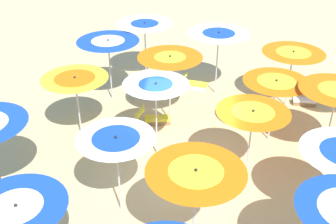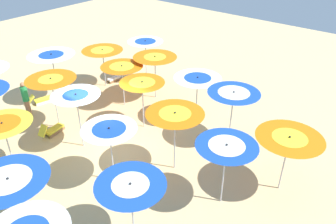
# 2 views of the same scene
# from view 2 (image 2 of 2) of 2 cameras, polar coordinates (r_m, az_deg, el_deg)

# --- Properties ---
(ground) EXTENTS (42.61, 42.61, 0.04)m
(ground) POSITION_cam_2_polar(r_m,az_deg,el_deg) (14.72, -9.17, -5.04)
(ground) COLOR #D1B57F
(beach_umbrella_0) EXTENTS (2.22, 2.22, 2.26)m
(beach_umbrella_0) POSITION_cam_2_polar(r_m,az_deg,el_deg) (11.75, 19.72, -4.76)
(beach_umbrella_0) COLOR #B2B2B7
(beach_umbrella_0) RESTS_ON ground
(beach_umbrella_1) EXTENTS (2.13, 2.13, 2.36)m
(beach_umbrella_1) POSITION_cam_2_polar(r_m,az_deg,el_deg) (13.79, 10.99, 2.61)
(beach_umbrella_1) COLOR #B2B2B7
(beach_umbrella_1) RESTS_ON ground
(beach_umbrella_2) EXTENTS (2.14, 2.14, 2.23)m
(beach_umbrella_2) POSITION_cam_2_polar(r_m,az_deg,el_deg) (15.12, 5.01, 5.25)
(beach_umbrella_2) COLOR #B2B2B7
(beach_umbrella_2) RESTS_ON ground
(beach_umbrella_3) EXTENTS (2.21, 2.21, 2.33)m
(beach_umbrella_3) POSITION_cam_2_polar(r_m,az_deg,el_deg) (17.08, -2.21, 8.69)
(beach_umbrella_3) COLOR #B2B2B7
(beach_umbrella_3) RESTS_ON ground
(beach_umbrella_4) EXTENTS (2.00, 2.00, 2.35)m
(beach_umbrella_4) POSITION_cam_2_polar(r_m,az_deg,el_deg) (19.22, -3.84, 11.38)
(beach_umbrella_4) COLOR #B2B2B7
(beach_umbrella_4) RESTS_ON ground
(beach_umbrella_5) EXTENTS (1.97, 1.97, 2.41)m
(beach_umbrella_5) POSITION_cam_2_polar(r_m,az_deg,el_deg) (10.62, 9.82, -6.23)
(beach_umbrella_5) COLOR #B2B2B7
(beach_umbrella_5) RESTS_ON ground
(beach_umbrella_6) EXTENTS (2.10, 2.10, 2.51)m
(beach_umbrella_6) POSITION_cam_2_polar(r_m,az_deg,el_deg) (11.86, 1.18, -0.89)
(beach_umbrella_6) COLOR #B2B2B7
(beach_umbrella_6) RESTS_ON ground
(beach_umbrella_7) EXTENTS (1.96, 1.96, 2.31)m
(beach_umbrella_7) POSITION_cam_2_polar(r_m,az_deg,el_deg) (14.53, -4.37, 4.33)
(beach_umbrella_7) COLOR #B2B2B7
(beach_umbrella_7) RESTS_ON ground
(beach_umbrella_8) EXTENTS (2.06, 2.06, 2.17)m
(beach_umbrella_8) POSITION_cam_2_polar(r_m,az_deg,el_deg) (16.53, -7.78, 7.08)
(beach_umbrella_8) COLOR #B2B2B7
(beach_umbrella_8) RESTS_ON ground
(beach_umbrella_9) EXTENTS (2.21, 2.21, 2.17)m
(beach_umbrella_9) POSITION_cam_2_polar(r_m,az_deg,el_deg) (18.73, -10.99, 9.81)
(beach_umbrella_9) COLOR #B2B2B7
(beach_umbrella_9) RESTS_ON ground
(beach_umbrella_10) EXTENTS (1.98, 1.98, 2.28)m
(beach_umbrella_10) POSITION_cam_2_polar(r_m,az_deg,el_deg) (9.43, -6.31, -12.88)
(beach_umbrella_10) COLOR #B2B2B7
(beach_umbrella_10) RESTS_ON ground
(beach_umbrella_11) EXTENTS (1.91, 1.91, 2.32)m
(beach_umbrella_11) POSITION_cam_2_polar(r_m,az_deg,el_deg) (11.55, -9.85, -3.46)
(beach_umbrella_11) COLOR #B2B2B7
(beach_umbrella_11) RESTS_ON ground
(beach_umbrella_12) EXTENTS (1.92, 1.92, 2.49)m
(beach_umbrella_12) POSITION_cam_2_polar(r_m,az_deg,el_deg) (13.57, -15.26, 2.26)
(beach_umbrella_12) COLOR #B2B2B7
(beach_umbrella_12) RESTS_ON ground
(beach_umbrella_13) EXTENTS (2.14, 2.14, 2.49)m
(beach_umbrella_13) POSITION_cam_2_polar(r_m,az_deg,el_deg) (15.18, -19.11, 4.78)
(beach_umbrella_13) COLOR #B2B2B7
(beach_umbrella_13) RESTS_ON ground
(beach_umbrella_14) EXTENTS (2.29, 2.29, 2.54)m
(beach_umbrella_14) POSITION_cam_2_polar(r_m,az_deg,el_deg) (17.72, -19.01, 8.55)
(beach_umbrella_14) COLOR #B2B2B7
(beach_umbrella_14) RESTS_ON ground
(beach_umbrella_16) EXTENTS (2.25, 2.25, 2.34)m
(beach_umbrella_16) POSITION_cam_2_polar(r_m,az_deg,el_deg) (10.38, -25.23, -10.88)
(beach_umbrella_16) COLOR #B2B2B7
(beach_umbrella_16) RESTS_ON ground
(beach_umbrella_17) EXTENTS (2.09, 2.09, 2.16)m
(beach_umbrella_17) POSITION_cam_2_polar(r_m,az_deg,el_deg) (13.29, -26.11, -2.30)
(beach_umbrella_17) COLOR #B2B2B7
(beach_umbrella_17) RESTS_ON ground
(lounger_0) EXTENTS (0.65, 1.27, 0.57)m
(lounger_0) POSITION_cam_2_polar(r_m,az_deg,el_deg) (18.46, -20.66, 1.98)
(lounger_0) COLOR silver
(lounger_0) RESTS_ON ground
(lounger_1) EXTENTS (0.57, 1.26, 0.68)m
(lounger_1) POSITION_cam_2_polar(r_m,az_deg,el_deg) (15.74, -18.96, -2.85)
(lounger_1) COLOR olive
(lounger_1) RESTS_ON ground
(lounger_2) EXTENTS (0.38, 1.14, 0.61)m
(lounger_2) POSITION_cam_2_polar(r_m,az_deg,el_deg) (19.90, -8.89, 5.80)
(lounger_2) COLOR olive
(lounger_2) RESTS_ON ground
(beachgoer_0) EXTENTS (0.30, 0.30, 1.77)m
(beachgoer_0) POSITION_cam_2_polar(r_m,az_deg,el_deg) (17.20, -22.88, 2.10)
(beachgoer_0) COLOR #A3704C
(beachgoer_0) RESTS_ON ground
(beach_ball) EXTENTS (0.35, 0.35, 0.35)m
(beach_ball) POSITION_cam_2_polar(r_m,az_deg,el_deg) (14.27, 9.59, -5.42)
(beach_ball) COLOR yellow
(beach_ball) RESTS_ON ground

